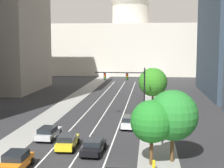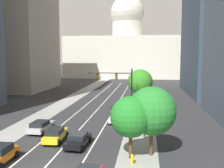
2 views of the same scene
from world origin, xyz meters
name	(u,v)px [view 2 (image 2 of 2)]	position (x,y,z in m)	size (l,w,h in m)	color
ground_plane	(109,97)	(0.00, 40.00, 0.00)	(400.00, 400.00, 0.00)	#2B2B2D
sidewalk_left	(70,100)	(-7.75, 35.00, 0.01)	(3.79, 130.00, 0.01)	gray
sidewalk_right	(143,101)	(7.75, 35.00, 0.01)	(3.79, 130.00, 0.01)	gray
lane_stripe_left	(80,110)	(-2.93, 25.00, 0.01)	(0.16, 90.00, 0.01)	white
lane_stripe_center	(97,110)	(0.00, 25.00, 0.01)	(0.16, 90.00, 0.01)	white
lane_stripe_right	(113,111)	(2.93, 25.00, 0.01)	(0.16, 90.00, 0.01)	white
office_tower_far_left	(8,31)	(-29.47, 50.26, 16.21)	(22.63, 22.27, 32.36)	#9E9384
capitol_building	(127,51)	(0.00, 95.79, 11.48)	(51.21, 22.17, 35.76)	beige
car_yellow	(55,134)	(-1.46, 8.33, 0.80)	(2.09, 4.50, 1.52)	yellow
car_silver	(41,126)	(-4.40, 11.47, 0.76)	(2.15, 4.53, 1.44)	#B2B5BA
car_black	(78,140)	(1.46, 7.04, 0.74)	(2.17, 4.43, 1.40)	black
car_white	(117,116)	(4.39, 17.70, 0.79)	(2.14, 4.74, 1.50)	silver
traffic_signal_mast	(119,83)	(4.06, 22.53, 5.13)	(7.10, 0.39, 7.38)	black
fire_hydrant	(132,159)	(7.30, 3.29, 0.46)	(0.26, 0.35, 0.91)	yellow
cyclist	(144,128)	(8.29, 11.77, 0.85)	(0.38, 1.70, 1.72)	black
street_tree_far_right	(140,82)	(7.37, 27.31, 4.83)	(4.40, 4.40, 7.04)	#51381E
street_tree_mid_right	(152,111)	(8.96, 5.62, 4.30)	(4.60, 4.60, 6.61)	#51381E
street_tree_near_right	(131,117)	(7.08, 4.59, 3.92)	(3.79, 3.79, 5.83)	#51381E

